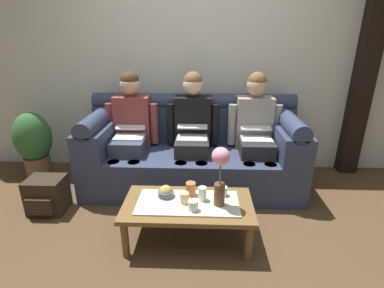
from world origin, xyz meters
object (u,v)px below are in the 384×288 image
object	(u,v)px
cup_far_right	(193,205)
cup_far_center	(185,198)
person_right	(255,128)
person_left	(131,126)
backpack_left	(47,195)
cup_near_right	(223,191)
potted_plant	(34,142)
snack_bowl	(166,192)
coffee_table	(188,207)
cup_far_left	(202,194)
person_middle	(193,127)
couch	(193,152)
cup_near_left	(191,189)
flower_vase	(220,170)

from	to	relation	value
cup_far_right	cup_far_center	bearing A→B (deg)	126.10
person_right	cup_far_center	distance (m)	1.22
person_left	backpack_left	xyz separation A→B (m)	(-0.69, -0.60, -0.49)
cup_near_right	potted_plant	size ratio (longest dim) A/B	0.10
person_left	potted_plant	size ratio (longest dim) A/B	1.57
snack_bowl	coffee_table	bearing A→B (deg)	-23.06
cup_far_center	backpack_left	world-z (taller)	cup_far_center
cup_far_right	cup_far_left	bearing A→B (deg)	64.56
person_middle	potted_plant	distance (m)	1.81
coffee_table	cup_far_left	bearing A→B (deg)	17.30
snack_bowl	cup_near_right	xyz separation A→B (m)	(0.46, 0.03, 0.00)
coffee_table	backpack_left	size ratio (longest dim) A/B	3.04
couch	cup_near_left	size ratio (longest dim) A/B	20.53
cup_near_left	cup_near_right	distance (m)	0.27
cup_far_center	cup_far_right	distance (m)	0.12
couch	cup_far_center	xyz separation A→B (m)	(-0.03, -0.98, 0.03)
cup_far_right	person_left	bearing A→B (deg)	123.16
snack_bowl	cup_near_left	distance (m)	0.20
cup_far_center	cup_far_right	size ratio (longest dim) A/B	1.10
person_left	snack_bowl	distance (m)	1.04
person_middle	potted_plant	bearing A→B (deg)	177.67
person_right	backpack_left	bearing A→B (deg)	-163.20
flower_vase	cup_near_right	distance (m)	0.29
backpack_left	couch	bearing A→B (deg)	24.33
person_middle	backpack_left	distance (m)	1.55
cup_far_right	cup_near_left	bearing A→B (deg)	97.10
cup_near_left	coffee_table	bearing A→B (deg)	-98.93
coffee_table	cup_near_left	xyz separation A→B (m)	(0.02, 0.11, 0.11)
person_right	person_middle	bearing A→B (deg)	-179.99
person_middle	snack_bowl	distance (m)	0.94
person_middle	person_right	distance (m)	0.66
backpack_left	potted_plant	distance (m)	0.86
couch	cup_near_right	world-z (taller)	couch
cup_near_left	cup_far_center	size ratio (longest dim) A/B	1.25
potted_plant	person_middle	bearing A→B (deg)	-2.33
person_right	cup_near_left	xyz separation A→B (m)	(-0.64, -0.85, -0.25)
cup_far_center	person_left	bearing A→B (deg)	122.87
coffee_table	cup_far_left	distance (m)	0.16
cup_near_right	backpack_left	distance (m)	1.66
cup_near_right	cup_near_left	bearing A→B (deg)	-179.38
backpack_left	cup_far_right	bearing A→B (deg)	-18.60
person_left	snack_bowl	xyz separation A→B (m)	(0.47, -0.88, -0.27)
person_right	cup_far_left	xyz separation A→B (m)	(-0.54, -0.93, -0.25)
person_left	snack_bowl	world-z (taller)	person_left
cup_far_left	backpack_left	world-z (taller)	cup_far_left
cup_near_left	cup_far_left	xyz separation A→B (m)	(0.09, -0.07, 0.00)
coffee_table	cup_far_left	size ratio (longest dim) A/B	9.12
person_middle	cup_far_left	xyz separation A→B (m)	(0.11, -0.93, -0.25)
couch	cup_far_right	bearing A→B (deg)	-87.65
cup_far_left	person_middle	bearing A→B (deg)	96.89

